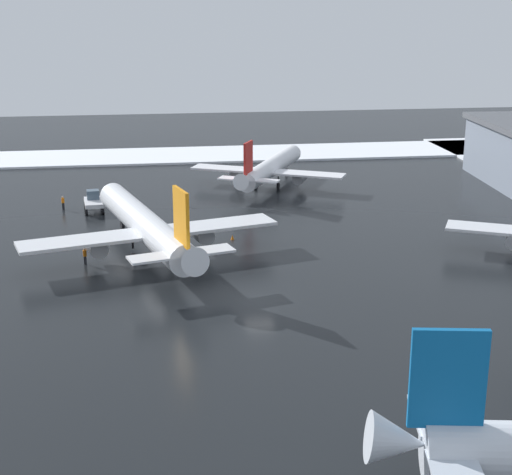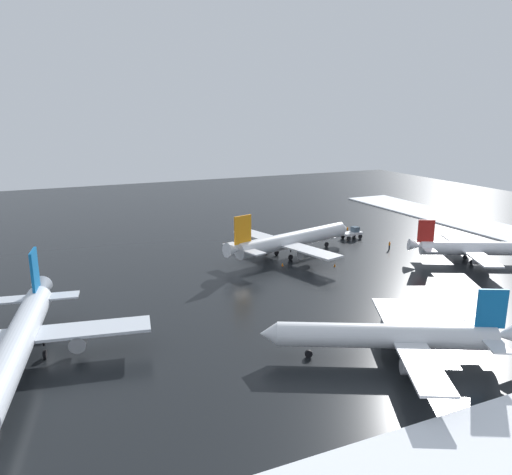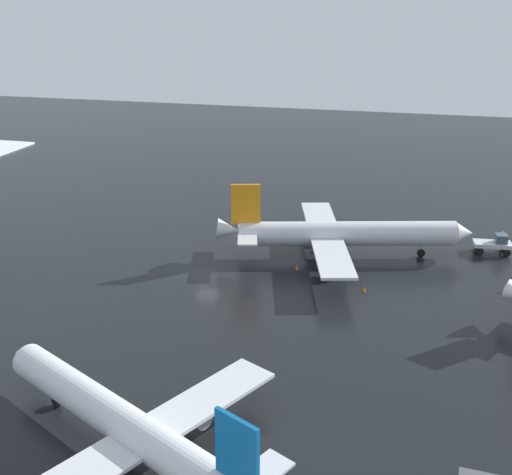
{
  "view_description": "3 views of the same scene",
  "coord_description": "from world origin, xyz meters",
  "views": [
    {
      "loc": [
        -63.16,
        9.25,
        24.85
      ],
      "look_at": [
        8.9,
        -0.94,
        2.92
      ],
      "focal_mm": 55.0,
      "sensor_mm": 36.0,
      "label": 1
    },
    {
      "loc": [
        -29.25,
        -71.2,
        26.89
      ],
      "look_at": [
        6.75,
        9.45,
        4.39
      ],
      "focal_mm": 35.0,
      "sensor_mm": 36.0,
      "label": 2
    },
    {
      "loc": [
        23.0,
        -64.02,
        30.07
      ],
      "look_at": [
        4.73,
        4.4,
        3.56
      ],
      "focal_mm": 45.0,
      "sensor_mm": 36.0,
      "label": 3
    }
  ],
  "objects": [
    {
      "name": "ground_crew_near_tug",
      "position": [
        11.75,
        15.68,
        0.97
      ],
      "size": [
        0.36,
        0.36,
        1.71
      ],
      "rotation": [
        0.0,
        0.0,
        5.37
      ],
      "color": "black",
      "rests_on": "ground_plane"
    },
    {
      "name": "pushback_tug",
      "position": [
        32.6,
        15.99,
        1.28
      ],
      "size": [
        4.81,
        2.72,
        2.5
      ],
      "rotation": [
        0.0,
        0.0,
        0.11
      ],
      "color": "silver",
      "rests_on": "ground_plane"
    },
    {
      "name": "traffic_cone_mid_line",
      "position": [
        18.04,
        0.36,
        0.28
      ],
      "size": [
        0.36,
        0.36,
        0.55
      ],
      "primitive_type": "cone",
      "color": "orange",
      "rests_on": "ground_plane"
    },
    {
      "name": "traffic_cone_near_nose",
      "position": [
        9.72,
        4.49,
        0.28
      ],
      "size": [
        0.36,
        0.36,
        0.55
      ],
      "primitive_type": "cone",
      "color": "orange",
      "rests_on": "ground_plane"
    },
    {
      "name": "ground_crew_by_nose_gear",
      "position": [
        33.87,
        19.81,
        0.97
      ],
      "size": [
        0.36,
        0.36,
        1.71
      ],
      "rotation": [
        0.0,
        0.0,
        2.5
      ],
      "color": "black",
      "rests_on": "ground_plane"
    },
    {
      "name": "airplane_far_rear",
      "position": [
        5.02,
        -31.13,
        2.79
      ],
      "size": [
        26.42,
        22.49,
        8.44
      ],
      "rotation": [
        0.0,
        0.0,
        2.68
      ],
      "color": "silver",
      "rests_on": "ground_plane"
    },
    {
      "name": "ground_plane",
      "position": [
        0.0,
        0.0,
        0.0
      ],
      "size": [
        240.0,
        240.0,
        0.0
      ],
      "primitive_type": "plane",
      "color": "black"
    },
    {
      "name": "airplane_foreground_jet",
      "position": [
        14.09,
        9.61,
        3.1
      ],
      "size": [
        31.01,
        26.07,
        9.37
      ],
      "rotation": [
        0.0,
        0.0,
        0.27
      ],
      "color": "silver",
      "rests_on": "ground_plane"
    }
  ]
}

